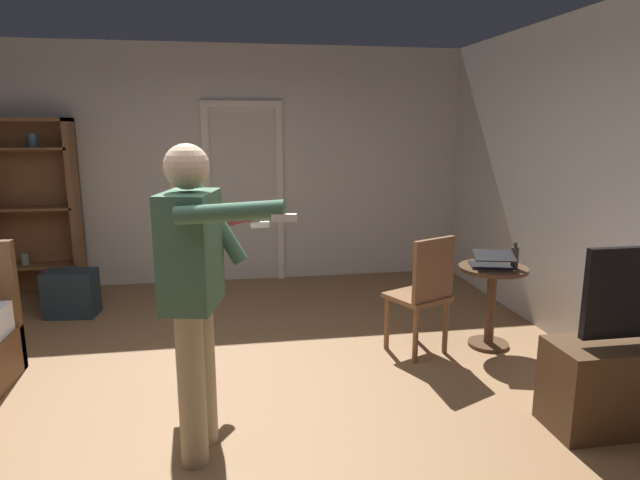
{
  "coord_description": "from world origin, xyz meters",
  "views": [
    {
      "loc": [
        0.24,
        -3.27,
        1.85
      ],
      "look_at": [
        0.84,
        0.29,
        1.09
      ],
      "focal_mm": 30.43,
      "sensor_mm": 36.0,
      "label": 1
    }
  ],
  "objects_px": {
    "bookshelf": "(33,201)",
    "side_table": "(491,294)",
    "wooden_chair": "(424,290)",
    "person_blue_shirt": "(195,281)",
    "bottle_on_table": "(515,257)",
    "person_striped_shirt": "(193,269)",
    "suitcase_small": "(71,293)",
    "laptop": "(491,262)",
    "suitcase_dark": "(64,288)"
  },
  "relations": [
    {
      "from": "bookshelf",
      "to": "side_table",
      "type": "distance_m",
      "value": 4.87
    },
    {
      "from": "wooden_chair",
      "to": "person_blue_shirt",
      "type": "bearing_deg",
      "value": -147.4
    },
    {
      "from": "bookshelf",
      "to": "wooden_chair",
      "type": "xyz_separation_m",
      "value": [
        3.65,
        -2.33,
        -0.5
      ]
    },
    {
      "from": "bottle_on_table",
      "to": "wooden_chair",
      "type": "relative_size",
      "value": 0.22
    },
    {
      "from": "person_striped_shirt",
      "to": "suitcase_small",
      "type": "relative_size",
      "value": 3.35
    },
    {
      "from": "person_blue_shirt",
      "to": "person_striped_shirt",
      "type": "relative_size",
      "value": 1.11
    },
    {
      "from": "laptop",
      "to": "person_striped_shirt",
      "type": "xyz_separation_m",
      "value": [
        -2.36,
        -0.44,
        0.17
      ]
    },
    {
      "from": "bookshelf",
      "to": "bottle_on_table",
      "type": "bearing_deg",
      "value": -27.98
    },
    {
      "from": "person_blue_shirt",
      "to": "side_table",
      "type": "bearing_deg",
      "value": 26.46
    },
    {
      "from": "laptop",
      "to": "person_blue_shirt",
      "type": "bearing_deg",
      "value": -153.96
    },
    {
      "from": "wooden_chair",
      "to": "person_blue_shirt",
      "type": "height_order",
      "value": "person_blue_shirt"
    },
    {
      "from": "bookshelf",
      "to": "person_striped_shirt",
      "type": "height_order",
      "value": "bookshelf"
    },
    {
      "from": "person_striped_shirt",
      "to": "side_table",
      "type": "bearing_deg",
      "value": 11.42
    },
    {
      "from": "bookshelf",
      "to": "suitcase_dark",
      "type": "height_order",
      "value": "bookshelf"
    },
    {
      "from": "side_table",
      "to": "suitcase_dark",
      "type": "distance_m",
      "value": 4.32
    },
    {
      "from": "person_blue_shirt",
      "to": "person_striped_shirt",
      "type": "xyz_separation_m",
      "value": [
        -0.06,
        0.68,
        -0.11
      ]
    },
    {
      "from": "bookshelf",
      "to": "suitcase_small",
      "type": "relative_size",
      "value": 4.06
    },
    {
      "from": "laptop",
      "to": "person_striped_shirt",
      "type": "height_order",
      "value": "person_striped_shirt"
    },
    {
      "from": "laptop",
      "to": "person_striped_shirt",
      "type": "distance_m",
      "value": 2.41
    },
    {
      "from": "wooden_chair",
      "to": "suitcase_dark",
      "type": "xyz_separation_m",
      "value": [
        -3.29,
        1.87,
        -0.38
      ]
    },
    {
      "from": "side_table",
      "to": "person_blue_shirt",
      "type": "relative_size",
      "value": 0.4
    },
    {
      "from": "suitcase_dark",
      "to": "person_blue_shirt",
      "type": "bearing_deg",
      "value": -76.76
    },
    {
      "from": "bookshelf",
      "to": "wooden_chair",
      "type": "relative_size",
      "value": 1.95
    },
    {
      "from": "laptop",
      "to": "suitcase_small",
      "type": "bearing_deg",
      "value": 158.77
    },
    {
      "from": "suitcase_dark",
      "to": "suitcase_small",
      "type": "bearing_deg",
      "value": -80.25
    },
    {
      "from": "laptop",
      "to": "bottle_on_table",
      "type": "bearing_deg",
      "value": -11.94
    },
    {
      "from": "wooden_chair",
      "to": "bottle_on_table",
      "type": "bearing_deg",
      "value": -1.12
    },
    {
      "from": "bookshelf",
      "to": "laptop",
      "type": "distance_m",
      "value": 4.83
    },
    {
      "from": "bottle_on_table",
      "to": "person_striped_shirt",
      "type": "distance_m",
      "value": 2.58
    },
    {
      "from": "side_table",
      "to": "wooden_chair",
      "type": "bearing_deg",
      "value": -174.03
    },
    {
      "from": "suitcase_dark",
      "to": "suitcase_small",
      "type": "distance_m",
      "value": 0.46
    },
    {
      "from": "side_table",
      "to": "person_striped_shirt",
      "type": "relative_size",
      "value": 0.44
    },
    {
      "from": "bookshelf",
      "to": "side_table",
      "type": "xyz_separation_m",
      "value": [
        4.27,
        -2.26,
        -0.58
      ]
    },
    {
      "from": "bookshelf",
      "to": "laptop",
      "type": "bearing_deg",
      "value": -28.59
    },
    {
      "from": "bottle_on_table",
      "to": "person_blue_shirt",
      "type": "xyz_separation_m",
      "value": [
        -2.49,
        -1.09,
        0.23
      ]
    },
    {
      "from": "person_blue_shirt",
      "to": "bottle_on_table",
      "type": "bearing_deg",
      "value": 23.63
    },
    {
      "from": "person_blue_shirt",
      "to": "bookshelf",
      "type": "bearing_deg",
      "value": 119.24
    },
    {
      "from": "bookshelf",
      "to": "wooden_chair",
      "type": "bearing_deg",
      "value": -32.54
    },
    {
      "from": "side_table",
      "to": "laptop",
      "type": "xyz_separation_m",
      "value": [
        -0.04,
        -0.04,
        0.29
      ]
    },
    {
      "from": "laptop",
      "to": "person_blue_shirt",
      "type": "height_order",
      "value": "person_blue_shirt"
    },
    {
      "from": "side_table",
      "to": "suitcase_dark",
      "type": "bearing_deg",
      "value": 155.2
    },
    {
      "from": "person_striped_shirt",
      "to": "suitcase_small",
      "type": "bearing_deg",
      "value": 125.11
    },
    {
      "from": "wooden_chair",
      "to": "person_blue_shirt",
      "type": "relative_size",
      "value": 0.56
    },
    {
      "from": "bottle_on_table",
      "to": "person_striped_shirt",
      "type": "xyz_separation_m",
      "value": [
        -2.55,
        -0.41,
        0.12
      ]
    },
    {
      "from": "wooden_chair",
      "to": "bookshelf",
      "type": "bearing_deg",
      "value": 147.46
    },
    {
      "from": "bookshelf",
      "to": "suitcase_small",
      "type": "height_order",
      "value": "bookshelf"
    },
    {
      "from": "bookshelf",
      "to": "laptop",
      "type": "relative_size",
      "value": 4.81
    },
    {
      "from": "laptop",
      "to": "suitcase_dark",
      "type": "bearing_deg",
      "value": 154.46
    },
    {
      "from": "person_blue_shirt",
      "to": "suitcase_small",
      "type": "distance_m",
      "value": 3.01
    },
    {
      "from": "bottle_on_table",
      "to": "wooden_chair",
      "type": "bearing_deg",
      "value": 178.88
    }
  ]
}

